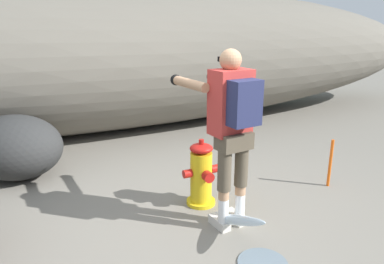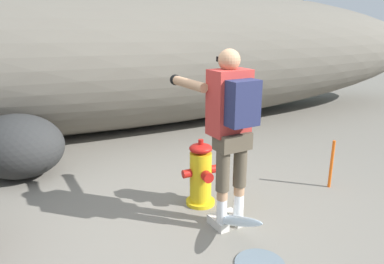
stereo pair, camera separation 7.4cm
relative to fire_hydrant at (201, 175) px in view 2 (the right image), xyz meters
name	(u,v)px [view 2 (the right image)]	position (x,y,z in m)	size (l,w,h in m)	color
ground_plane	(193,228)	(-0.27, -0.39, -0.37)	(56.00, 56.00, 0.04)	slate
dirt_embankment	(107,58)	(-0.27, 3.54, 0.98)	(15.86, 3.20, 2.64)	#666056
fire_hydrant	(201,175)	(0.00, 0.00, 0.00)	(0.42, 0.37, 0.75)	gold
hydrant_water_jet	(235,227)	(0.00, -0.75, -0.22)	(0.42, 1.24, 0.57)	silver
utility_worker	(229,119)	(0.05, -0.49, 0.75)	(0.60, 1.01, 1.73)	beige
boulder_mid	(18,146)	(-1.84, 1.67, 0.07)	(1.23, 1.06, 0.82)	#2B2C2C
survey_stake	(332,164)	(1.63, -0.25, -0.05)	(0.04, 0.04, 0.60)	#E55914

